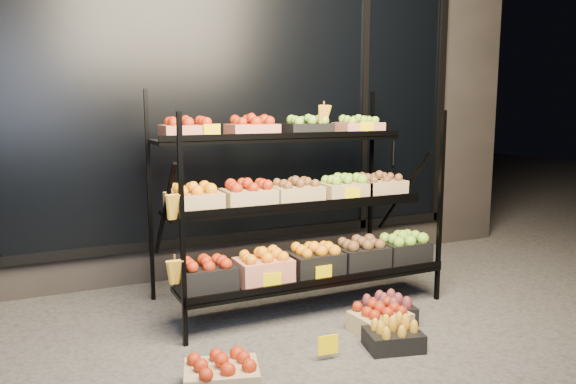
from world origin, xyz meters
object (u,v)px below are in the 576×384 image
display_rack (297,204)px  floor_crate_midleft (393,336)px  floor_crate_left (221,374)px  floor_crate_midright (380,318)px

display_rack → floor_crate_midleft: bearing=-80.5°
display_rack → floor_crate_midleft: 1.26m
floor_crate_left → floor_crate_midright: size_ratio=1.17×
floor_crate_left → floor_crate_midright: floor_crate_left is taller
floor_crate_midleft → floor_crate_midright: size_ratio=1.00×
display_rack → floor_crate_left: display_rack is taller
floor_crate_midright → floor_crate_midleft: bearing=-111.8°
display_rack → floor_crate_midleft: (0.17, -1.03, -0.70)m
display_rack → floor_crate_midright: display_rack is taller
display_rack → floor_crate_midright: (0.26, -0.75, -0.70)m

